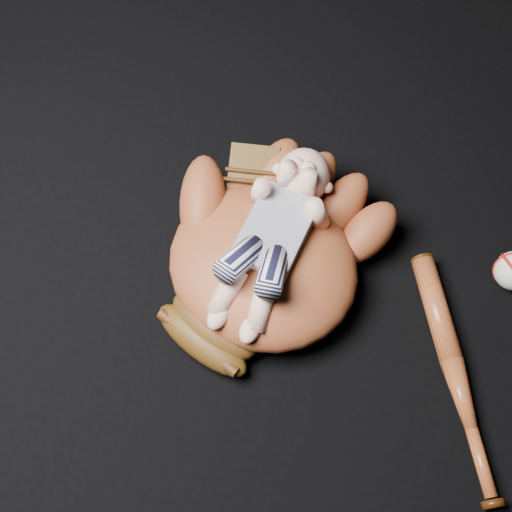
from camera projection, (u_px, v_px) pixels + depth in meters
baseball_glove at (263, 260)px, 1.25m from camera, size 0.58×0.61×0.15m
newborn_baby at (269, 242)px, 1.21m from camera, size 0.21×0.38×0.15m
baseball_bat at (456, 375)px, 1.21m from camera, size 0.24×0.42×0.04m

